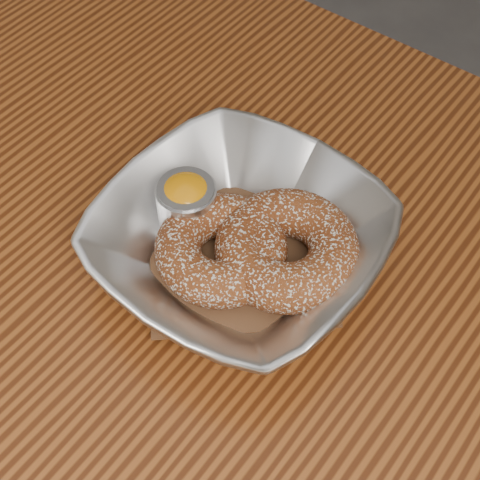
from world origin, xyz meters
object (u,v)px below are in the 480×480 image
Objects in this scene: table at (113,323)px; serving_bowl at (240,242)px; donut_front at (221,249)px; ramekin at (187,204)px; donut_back at (287,249)px.

serving_bowl is at bearing 37.08° from table.
ramekin is at bearing 161.95° from donut_front.
ramekin is at bearing 60.62° from table.
ramekin is (-0.05, 0.00, 0.01)m from serving_bowl.
serving_bowl reaches higher than donut_back.
ramekin is at bearing 179.78° from serving_bowl.
serving_bowl reaches higher than table.
serving_bowl is at bearing -0.22° from ramekin.
ramekin reaches higher than table.
ramekin reaches higher than serving_bowl.
serving_bowl reaches higher than donut_front.
donut_back is at bearing 35.80° from donut_front.
serving_bowl is 0.02m from donut_front.
table is 0.16m from ramekin.
donut_front is (-0.04, -0.03, -0.00)m from donut_back.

